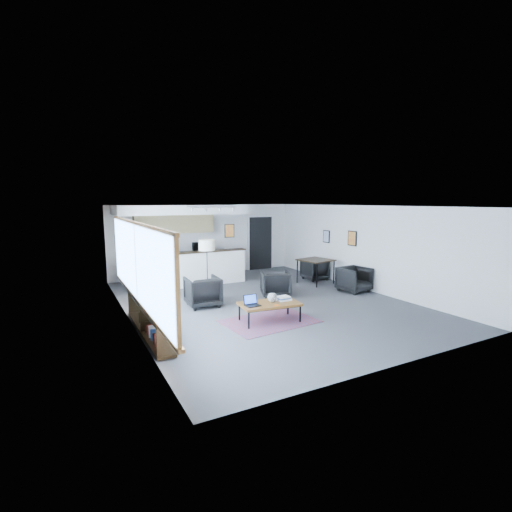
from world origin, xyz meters
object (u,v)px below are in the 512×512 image
book_stack (283,298)px  floor_lamp (207,247)px  coffee_table (270,304)px  laptop (252,302)px  ceramic_pot (272,297)px  dining_chair_far (315,270)px  dining_table (316,261)px  armchair_left (203,290)px  dining_chair_near (354,280)px  armchair_right (275,283)px  microwave (201,246)px

book_stack → floor_lamp: floor_lamp is taller
coffee_table → laptop: size_ratio=4.35×
ceramic_pot → dining_chair_far: (3.60, 3.20, -0.22)m
book_stack → dining_table: dining_table is taller
armchair_left → dining_chair_near: 4.65m
laptop → dining_table: bearing=34.1°
book_stack → dining_table: 3.99m
armchair_right → dining_table: size_ratio=0.71×
dining_table → floor_lamp: bearing=176.7°
armchair_left → dining_table: size_ratio=0.75×
armchair_left → floor_lamp: bearing=-113.7°
book_stack → dining_table: size_ratio=0.29×
coffee_table → ceramic_pot: 0.17m
dining_table → dining_chair_near: 1.57m
armchair_left → coffee_table: bearing=118.5°
laptop → microwave: microwave is taller
dining_chair_near → ceramic_pot: bearing=-167.8°
armchair_left → armchair_right: bearing=-178.5°
coffee_table → dining_chair_near: bearing=25.0°
dining_chair_near → dining_chair_far: bearing=83.5°
coffee_table → armchair_right: bearing=62.2°
dining_chair_near → dining_table: bearing=96.3°
ceramic_pot → dining_chair_far: 4.82m
ceramic_pot → dining_chair_near: 3.81m
armchair_right → microwave: (-0.88, 3.80, 0.72)m
laptop → armchair_left: armchair_left is taller
book_stack → dining_chair_far: size_ratio=0.50×
armchair_right → microwave: 3.97m
ceramic_pot → book_stack: 0.32m
laptop → armchair_right: size_ratio=0.40×
book_stack → dining_chair_near: bearing=19.9°
ceramic_pot → microwave: microwave is taller
armchair_right → ceramic_pot: bearing=78.7°
microwave → dining_chair_near: bearing=-48.1°
laptop → floor_lamp: size_ratio=0.20×
coffee_table → dining_chair_near: size_ratio=2.00×
dining_table → coffee_table: bearing=-140.9°
book_stack → microwave: (-0.01, 5.61, 0.63)m
floor_lamp → microwave: (0.78, 2.72, -0.30)m
floor_lamp → dining_chair_far: 4.23m
coffee_table → armchair_right: (1.27, 1.86, -0.00)m
dining_table → dining_chair_near: bearing=-77.1°
ceramic_pot → dining_table: (3.26, 2.70, 0.19)m
dining_table → dining_chair_far: size_ratio=1.74×
armchair_right → dining_chair_near: bearing=-172.8°
ceramic_pot → armchair_left: bearing=117.8°
ceramic_pot → microwave: 5.67m
laptop → microwave: (0.84, 5.64, 0.61)m
armchair_left → floor_lamp: 1.51m
laptop → ceramic_pot: 0.54m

